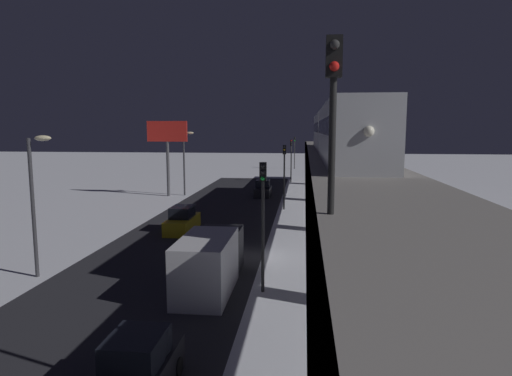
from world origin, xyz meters
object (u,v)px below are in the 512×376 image
(rail_signal, at_px, (333,94))
(sedan_yellow, at_px, (182,221))
(box_truck, at_px, (211,261))
(sedan_black_2, at_px, (263,190))
(traffic_light_near, at_px, (263,208))
(subway_train, at_px, (336,131))
(traffic_light_distant, at_px, (295,148))
(sedan_black, at_px, (137,373))
(commercial_billboard, at_px, (167,139))
(traffic_light_mid, at_px, (284,168))
(traffic_light_far, at_px, (291,154))

(rail_signal, relative_size, sedan_yellow, 0.84)
(sedan_yellow, xyz_separation_m, box_truck, (-4.80, 11.90, 0.55))
(rail_signal, distance_m, sedan_yellow, 26.38)
(sedan_black_2, distance_m, traffic_light_near, 31.44)
(subway_train, distance_m, sedan_yellow, 14.30)
(subway_train, xyz_separation_m, sedan_yellow, (12.01, 3.36, -6.99))
(subway_train, distance_m, traffic_light_distant, 52.71)
(sedan_black, xyz_separation_m, commercial_billboard, (11.27, -39.27, 6.04))
(subway_train, xyz_separation_m, traffic_light_distant, (4.51, -52.40, -3.59))
(subway_train, xyz_separation_m, sedan_black_2, (7.41, -15.38, -6.99))
(traffic_light_mid, bearing_deg, commercial_billboard, -27.90)
(sedan_black_2, xyz_separation_m, traffic_light_near, (-2.90, 31.12, 3.40))
(sedan_black_2, distance_m, commercial_billboard, 12.82)
(box_truck, xyz_separation_m, traffic_light_mid, (-2.70, -22.24, 2.85))
(subway_train, xyz_separation_m, traffic_light_far, (4.51, -29.68, -3.59))
(subway_train, distance_m, rail_signal, 26.50)
(subway_train, relative_size, traffic_light_distant, 5.76)
(traffic_light_distant, bearing_deg, rail_signal, 91.87)
(sedan_black, relative_size, sedan_black_2, 0.99)
(subway_train, bearing_deg, sedan_yellow, 15.65)
(subway_train, relative_size, commercial_billboard, 4.14)
(traffic_light_near, xyz_separation_m, traffic_light_far, (0.00, -45.43, 0.00))
(traffic_light_distant, bearing_deg, box_truck, 87.71)
(sedan_black, distance_m, sedan_black_2, 40.18)
(sedan_black, relative_size, traffic_light_near, 0.63)
(traffic_light_far, relative_size, commercial_billboard, 0.72)
(rail_signal, distance_m, sedan_black_2, 42.90)
(rail_signal, bearing_deg, subway_train, -94.20)
(rail_signal, distance_m, traffic_light_distant, 78.99)
(sedan_yellow, xyz_separation_m, commercial_billboard, (6.67, -17.84, 6.03))
(sedan_black_2, distance_m, box_truck, 30.65)
(box_truck, height_order, traffic_light_distant, traffic_light_distant)
(box_truck, relative_size, traffic_light_far, 1.16)
(sedan_black_2, relative_size, traffic_light_near, 0.63)
(box_truck, relative_size, commercial_billboard, 0.83)
(subway_train, distance_m, traffic_light_mid, 9.05)
(sedan_black, bearing_deg, traffic_light_mid, 84.78)
(subway_train, height_order, traffic_light_far, subway_train)
(sedan_black, height_order, sedan_black_2, same)
(sedan_yellow, xyz_separation_m, traffic_light_far, (-7.50, -33.05, 3.40))
(traffic_light_near, bearing_deg, subway_train, -105.99)
(sedan_yellow, bearing_deg, traffic_light_near, 121.21)
(sedan_black_2, xyz_separation_m, commercial_billboard, (11.27, 0.91, 6.03))
(subway_train, bearing_deg, traffic_light_distant, -85.08)
(traffic_light_distant, bearing_deg, sedan_yellow, 82.34)
(sedan_black, distance_m, traffic_light_far, 54.66)
(traffic_light_far, distance_m, commercial_billboard, 20.95)
(box_truck, relative_size, traffic_light_mid, 1.16)
(rail_signal, height_order, traffic_light_near, rail_signal)
(traffic_light_far, bearing_deg, subway_train, 98.64)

